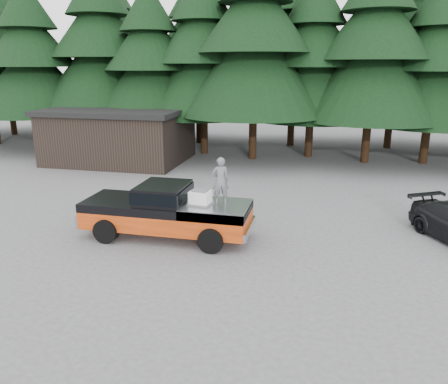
% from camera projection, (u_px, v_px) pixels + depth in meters
% --- Properties ---
extents(ground, '(120.00, 120.00, 0.00)m').
position_uv_depth(ground, '(211.00, 247.00, 14.57)').
color(ground, '#4C4C4E').
rests_on(ground, ground).
extents(pickup_truck, '(6.00, 2.04, 1.33)m').
position_uv_depth(pickup_truck, '(167.00, 219.00, 15.30)').
color(pickup_truck, '#D94612').
rests_on(pickup_truck, ground).
extents(truck_cab, '(1.66, 1.90, 0.59)m').
position_uv_depth(truck_cab, '(163.00, 192.00, 15.06)').
color(truck_cab, black).
rests_on(truck_cab, pickup_truck).
extents(air_compressor, '(0.72, 0.62, 0.45)m').
position_uv_depth(air_compressor, '(200.00, 198.00, 14.65)').
color(air_compressor, silver).
rests_on(air_compressor, pickup_truck).
extents(man_on_bed, '(0.68, 0.56, 1.59)m').
position_uv_depth(man_on_bed, '(220.00, 180.00, 14.68)').
color(man_on_bed, '#565A5E').
rests_on(man_on_bed, pickup_truck).
extents(utility_building, '(8.40, 6.40, 3.30)m').
position_uv_depth(utility_building, '(120.00, 134.00, 27.26)').
color(utility_building, black).
rests_on(utility_building, ground).
extents(treeline, '(60.15, 16.05, 17.50)m').
position_uv_depth(treeline, '(283.00, 35.00, 28.40)').
color(treeline, black).
rests_on(treeline, ground).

